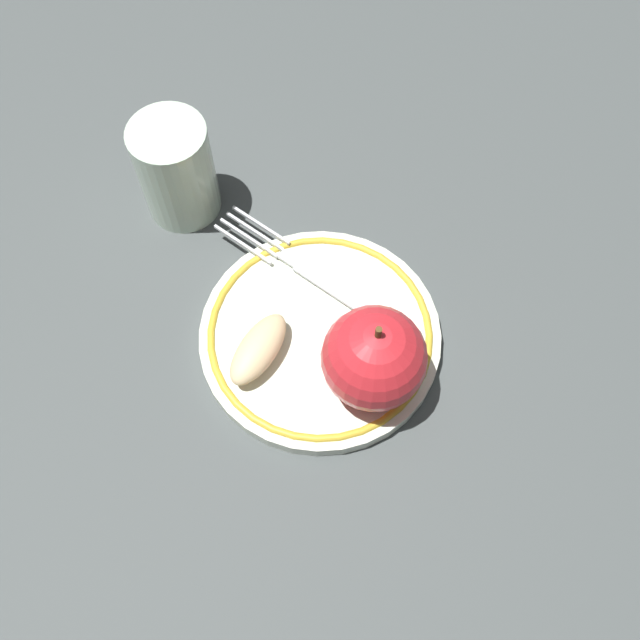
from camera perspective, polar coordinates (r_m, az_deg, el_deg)
name	(u,v)px	position (r m, az deg, el deg)	size (l,w,h in m)	color
ground_plane	(309,326)	(0.58, -0.91, -0.47)	(2.00, 2.00, 0.00)	#464C4B
plate	(320,336)	(0.57, 0.00, -1.25)	(0.19, 0.19, 0.02)	silver
apple_red_whole	(374,358)	(0.51, 4.34, -3.07)	(0.08, 0.08, 0.09)	red
apple_slice_front	(258,349)	(0.54, -4.95, -2.33)	(0.07, 0.03, 0.02)	beige
fork	(311,273)	(0.58, -0.76, 3.78)	(0.14, 0.13, 0.00)	silver
drinking_glass	(176,170)	(0.62, -11.43, 11.66)	(0.06, 0.06, 0.09)	silver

